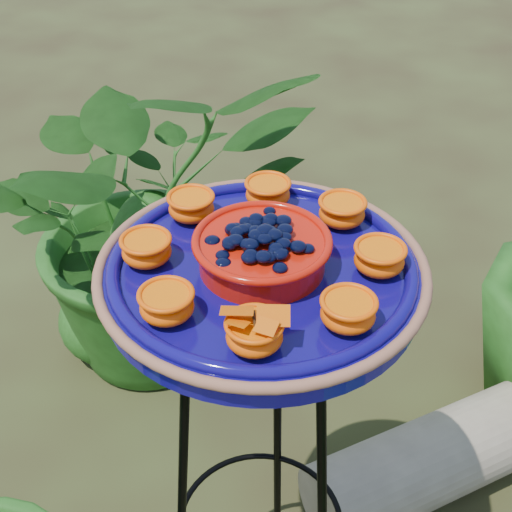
# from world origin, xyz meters

# --- Properties ---
(tripod_stand) EXTENTS (0.35, 0.37, 0.93)m
(tripod_stand) POSITION_xyz_m (-0.09, -0.11, 0.57)
(tripod_stand) COLOR black
(tripod_stand) RESTS_ON ground
(feeder_dish) EXTENTS (0.50, 0.50, 0.11)m
(feeder_dish) POSITION_xyz_m (-0.09, -0.11, 0.98)
(feeder_dish) COLOR #0E085F
(feeder_dish) RESTS_ON tripod_stand
(driftwood_log) EXTENTS (0.65, 0.57, 0.22)m
(driftwood_log) POSITION_xyz_m (0.28, 0.29, 0.11)
(driftwood_log) COLOR tan
(driftwood_log) RESTS_ON ground
(shrub_back_left) EXTENTS (1.17, 1.14, 1.00)m
(shrub_back_left) POSITION_xyz_m (-0.57, 0.69, 0.50)
(shrub_back_left) COLOR #1B4512
(shrub_back_left) RESTS_ON ground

